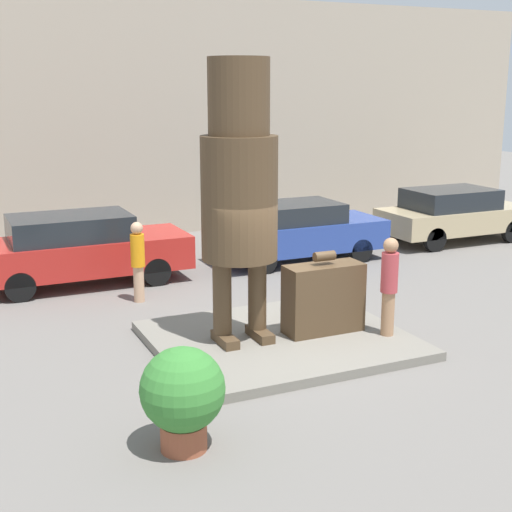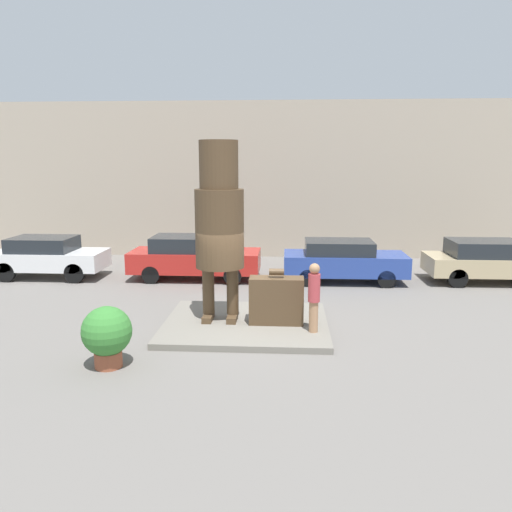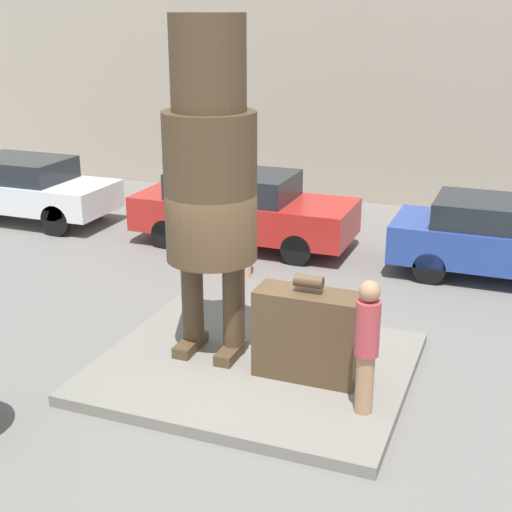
# 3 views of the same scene
# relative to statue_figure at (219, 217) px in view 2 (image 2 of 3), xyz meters

# --- Properties ---
(ground_plane) EXTENTS (60.00, 60.00, 0.00)m
(ground_plane) POSITION_rel_statue_figure_xyz_m (0.68, -0.14, -2.88)
(ground_plane) COLOR slate
(pedestal) EXTENTS (4.25, 3.64, 0.16)m
(pedestal) POSITION_rel_statue_figure_xyz_m (0.68, -0.14, -2.80)
(pedestal) COLOR slate
(pedestal) RESTS_ON ground_plane
(building_backdrop) EXTENTS (28.00, 0.60, 6.87)m
(building_backdrop) POSITION_rel_statue_figure_xyz_m (0.68, 9.95, 0.56)
(building_backdrop) COLOR tan
(building_backdrop) RESTS_ON ground_plane
(statue_figure) EXTENTS (1.26, 1.26, 4.65)m
(statue_figure) POSITION_rel_statue_figure_xyz_m (0.00, 0.00, 0.00)
(statue_figure) COLOR #4C3823
(statue_figure) RESTS_ON pedestal
(giant_suitcase) EXTENTS (1.39, 0.56, 1.44)m
(giant_suitcase) POSITION_rel_statue_figure_xyz_m (1.48, -0.24, -2.11)
(giant_suitcase) COLOR #4C3823
(giant_suitcase) RESTS_ON pedestal
(tourist) EXTENTS (0.29, 0.29, 1.72)m
(tourist) POSITION_rel_statue_figure_xyz_m (2.41, -0.86, -1.78)
(tourist) COLOR #A87A56
(tourist) RESTS_ON pedestal
(parked_car_white) EXTENTS (4.09, 1.76, 1.52)m
(parked_car_white) POSITION_rel_statue_figure_xyz_m (-7.14, 5.03, -2.06)
(parked_car_white) COLOR silver
(parked_car_white) RESTS_ON ground_plane
(parked_car_red) EXTENTS (4.71, 1.79, 1.59)m
(parked_car_red) POSITION_rel_statue_figure_xyz_m (-1.68, 5.14, -2.04)
(parked_car_red) COLOR #B2231E
(parked_car_red) RESTS_ON ground_plane
(parked_car_blue) EXTENTS (4.34, 1.76, 1.50)m
(parked_car_blue) POSITION_rel_statue_figure_xyz_m (3.76, 5.05, -2.08)
(parked_car_blue) COLOR #284293
(parked_car_blue) RESTS_ON ground_plane
(parked_car_tan) EXTENTS (4.39, 1.84, 1.52)m
(parked_car_tan) POSITION_rel_statue_figure_xyz_m (8.92, 5.27, -2.07)
(parked_car_tan) COLOR tan
(parked_car_tan) RESTS_ON ground_plane
(planter_pot) EXTENTS (1.05, 1.05, 1.32)m
(planter_pot) POSITION_rel_statue_figure_xyz_m (-2.01, -2.90, -2.14)
(planter_pot) COLOR brown
(planter_pot) RESTS_ON ground_plane
(worker_hivis) EXTENTS (0.29, 0.29, 1.68)m
(worker_hivis) POSITION_rel_statue_figure_xyz_m (-0.84, 3.32, -1.96)
(worker_hivis) COLOR tan
(worker_hivis) RESTS_ON ground_plane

